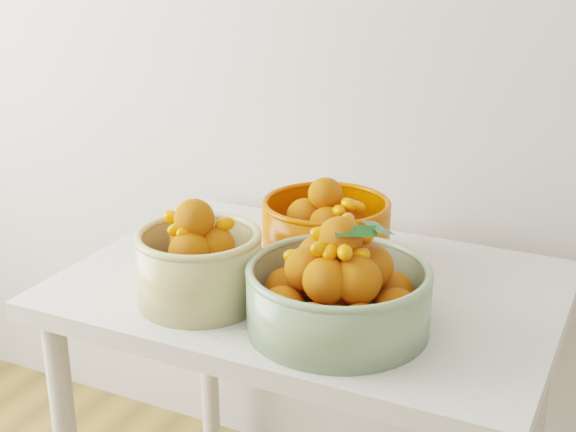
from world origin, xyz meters
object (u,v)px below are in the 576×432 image
Objects in this scene: bowl_cream at (199,263)px; bowl_orange at (326,231)px; bowl_green at (338,291)px; table at (311,323)px.

bowl_cream reaches higher than bowl_orange.
table is at bearing 127.89° from bowl_green.
table is 0.30m from bowl_cream.
bowl_cream is at bearing -119.26° from bowl_orange.
bowl_orange is (-0.01, 0.09, 0.17)m from table.
table is 3.63× the size of bowl_cream.
bowl_orange is at bearing 94.88° from table.
bowl_cream is 0.92× the size of bowl_orange.
bowl_green is at bearing 2.93° from bowl_cream.
bowl_orange is (0.15, 0.27, -0.00)m from bowl_cream.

